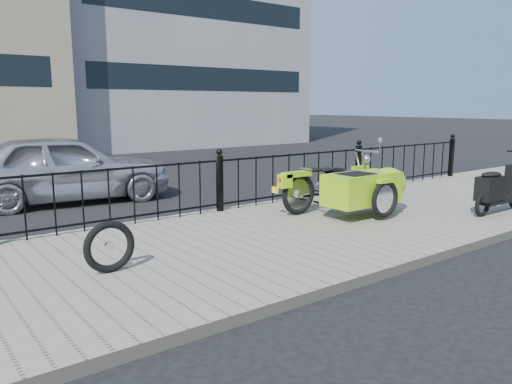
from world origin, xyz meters
TOP-DOWN VIEW (x-y plane):
  - ground at (0.00, 0.00)m, footprint 120.00×120.00m
  - sidewalk at (0.00, -0.50)m, footprint 30.00×3.80m
  - curb at (0.00, 1.44)m, footprint 30.00×0.10m
  - iron_fence at (0.00, 1.30)m, footprint 14.11×0.11m
  - motorcycle_sidecar at (1.77, -0.33)m, footprint 2.28×1.48m
  - scooter at (3.63, -1.65)m, footprint 1.51×0.44m
  - spare_tire at (-2.69, -0.65)m, footprint 0.58×0.09m
  - sedan_car at (-1.70, 4.31)m, footprint 4.22×2.12m

SIDE VIEW (x-z plane):
  - ground at x=0.00m, z-range 0.00..0.00m
  - sidewalk at x=0.00m, z-range 0.00..0.12m
  - curb at x=0.00m, z-range 0.00..0.12m
  - spare_tire at x=-2.69m, z-range 0.12..0.70m
  - scooter at x=3.63m, z-range 0.01..1.03m
  - iron_fence at x=0.00m, z-range 0.05..1.12m
  - motorcycle_sidecar at x=1.77m, z-range 0.10..1.09m
  - sedan_car at x=-1.70m, z-range 0.00..1.38m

